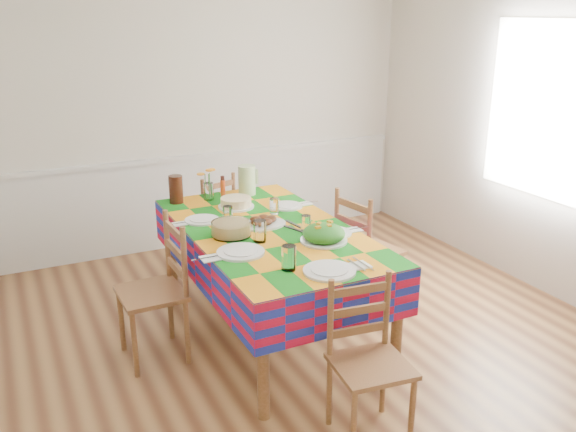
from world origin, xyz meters
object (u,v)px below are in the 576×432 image
object	(u,v)px
chair_far	(211,222)
chair_near	(368,362)
chair_left	(158,291)
chair_right	(365,251)
meat_platter	(263,222)
dining_table	(269,240)
tea_pitcher	(176,189)
green_pitcher	(247,180)

from	to	relation	value
chair_far	chair_near	bearing A→B (deg)	72.15
chair_left	chair_right	world-z (taller)	chair_left
meat_platter	chair_left	world-z (taller)	chair_left
dining_table	tea_pitcher	distance (m)	0.99
meat_platter	tea_pitcher	xyz separation A→B (m)	(-0.40, 0.80, 0.08)
chair_far	chair_left	bearing A→B (deg)	39.68
meat_platter	chair_near	size ratio (longest dim) A/B	0.38
tea_pitcher	chair_far	xyz separation A→B (m)	(0.42, 0.41, -0.47)
dining_table	chair_near	xyz separation A→B (m)	(0.00, -1.29, -0.26)
chair_near	meat_platter	bearing A→B (deg)	97.35
green_pitcher	chair_far	world-z (taller)	green_pitcher
dining_table	chair_right	bearing A→B (deg)	-0.54
chair_near	dining_table	bearing A→B (deg)	96.95
meat_platter	chair_far	size ratio (longest dim) A/B	0.39
tea_pitcher	chair_right	bearing A→B (deg)	-35.98
green_pitcher	chair_far	distance (m)	0.68
chair_near	chair_far	size ratio (longest dim) A/B	1.01
dining_table	meat_platter	distance (m)	0.14
chair_near	chair_far	xyz separation A→B (m)	(0.01, 2.59, -0.01)
green_pitcher	dining_table	bearing A→B (deg)	-102.67
chair_left	chair_right	size ratio (longest dim) A/B	1.00
dining_table	chair_right	world-z (taller)	chair_right
meat_platter	chair_right	world-z (taller)	chair_right
chair_far	chair_left	xyz separation A→B (m)	(-0.83, -1.29, 0.04)
meat_platter	chair_far	distance (m)	1.28
meat_platter	chair_right	distance (m)	0.90
meat_platter	chair_near	world-z (taller)	chair_near
chair_right	green_pitcher	bearing A→B (deg)	26.19
chair_left	green_pitcher	bearing A→B (deg)	128.77
meat_platter	chair_left	xyz separation A→B (m)	(-0.81, -0.08, -0.34)
chair_near	chair_far	bearing A→B (deg)	96.56
chair_near	chair_right	world-z (taller)	chair_right
chair_near	chair_far	distance (m)	2.59
meat_platter	green_pitcher	bearing A→B (deg)	75.41
dining_table	meat_platter	xyz separation A→B (m)	(-0.01, 0.08, 0.12)
dining_table	chair_right	distance (m)	0.85
chair_near	chair_right	xyz separation A→B (m)	(0.81, 1.28, 0.03)
dining_table	chair_far	world-z (taller)	chair_far
dining_table	chair_right	xyz separation A→B (m)	(0.82, -0.01, -0.23)
meat_platter	green_pitcher	world-z (taller)	green_pitcher
chair_far	chair_right	distance (m)	1.53
green_pitcher	chair_left	xyz separation A→B (m)	(-1.01, -0.85, -0.44)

